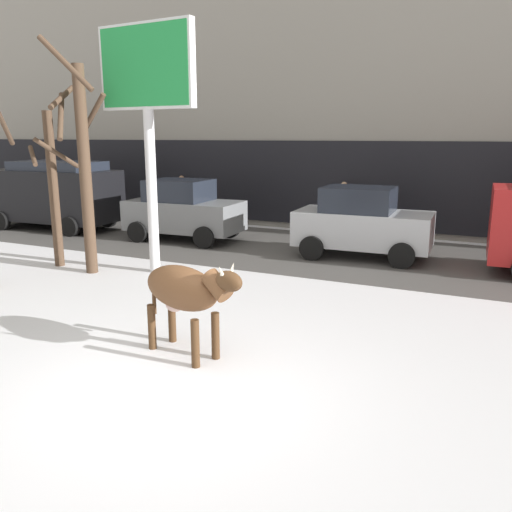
# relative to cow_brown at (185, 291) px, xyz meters

# --- Properties ---
(ground_plane) EXTENTS (120.00, 120.00, 0.00)m
(ground_plane) POSITION_rel_cow_brown_xyz_m (0.45, -0.91, -0.99)
(ground_plane) COLOR white
(road_strip) EXTENTS (60.00, 5.60, 0.01)m
(road_strip) POSITION_rel_cow_brown_xyz_m (0.45, 7.58, -0.99)
(road_strip) COLOR #514F4C
(road_strip) RESTS_ON ground
(building_facade) EXTENTS (44.00, 6.10, 13.00)m
(building_facade) POSITION_rel_cow_brown_xyz_m (0.45, 13.78, 5.49)
(building_facade) COLOR gray
(building_facade) RESTS_ON ground
(cow_brown) EXTENTS (1.93, 0.98, 1.54)m
(cow_brown) POSITION_rel_cow_brown_xyz_m (0.00, 0.00, 0.00)
(cow_brown) COLOR brown
(cow_brown) RESTS_ON ground
(billboard) EXTENTS (2.53, 0.38, 5.56)m
(billboard) POSITION_rel_cow_brown_xyz_m (-3.31, 3.81, 3.32)
(billboard) COLOR silver
(billboard) RESTS_ON ground
(car_black_van) EXTENTS (4.67, 2.27, 2.32)m
(car_black_van) POSITION_rel_cow_brown_xyz_m (-9.93, 7.23, 0.25)
(car_black_van) COLOR black
(car_black_van) RESTS_ON ground
(car_grey_hatchback) EXTENTS (3.57, 2.04, 1.86)m
(car_grey_hatchback) POSITION_rel_cow_brown_xyz_m (-4.80, 7.40, -0.07)
(car_grey_hatchback) COLOR slate
(car_grey_hatchback) RESTS_ON ground
(car_silver_hatchback) EXTENTS (3.57, 2.04, 1.86)m
(car_silver_hatchback) POSITION_rel_cow_brown_xyz_m (0.75, 7.43, -0.07)
(car_silver_hatchback) COLOR #B7BABF
(car_silver_hatchback) RESTS_ON ground
(pedestrian_by_cars) EXTENTS (0.36, 0.24, 1.73)m
(pedestrian_by_cars) POSITION_rel_cow_brown_xyz_m (-0.56, 10.27, -0.11)
(pedestrian_by_cars) COLOR #282833
(pedestrian_by_cars) RESTS_ON ground
(pedestrian_far_left) EXTENTS (0.36, 0.24, 1.73)m
(pedestrian_far_left) POSITION_rel_cow_brown_xyz_m (-6.69, 10.27, -0.11)
(pedestrian_far_left) COLOR #282833
(pedestrian_far_left) RESTS_ON ground
(bare_tree_left_lot) EXTENTS (1.42, 1.22, 5.22)m
(bare_tree_left_lot) POSITION_rel_cow_brown_xyz_m (-4.65, 3.10, 1.65)
(bare_tree_left_lot) COLOR #4C3828
(bare_tree_left_lot) RESTS_ON ground
(bare_tree_right_lot) EXTENTS (1.30, 0.95, 3.75)m
(bare_tree_right_lot) POSITION_rel_cow_brown_xyz_m (-5.82, 3.28, 0.97)
(bare_tree_right_lot) COLOR #4C3828
(bare_tree_right_lot) RESTS_ON ground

